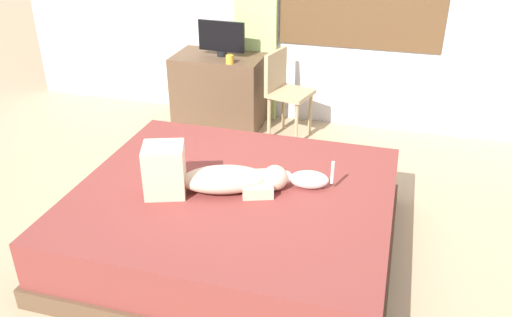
{
  "coord_description": "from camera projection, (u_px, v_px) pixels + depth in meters",
  "views": [
    {
      "loc": [
        0.96,
        -2.93,
        2.28
      ],
      "look_at": [
        0.09,
        0.12,
        0.62
      ],
      "focal_mm": 36.88,
      "sensor_mm": 36.0,
      "label": 1
    }
  ],
  "objects": [
    {
      "name": "ground_plane",
      "position": [
        240.0,
        240.0,
        3.79
      ],
      "size": [
        16.0,
        16.0,
        0.0
      ],
      "primitive_type": "plane",
      "color": "tan"
    },
    {
      "name": "bed",
      "position": [
        234.0,
        219.0,
        3.62
      ],
      "size": [
        2.14,
        1.9,
        0.47
      ],
      "color": "brown",
      "rests_on": "ground"
    },
    {
      "name": "person_lying",
      "position": [
        209.0,
        176.0,
        3.44
      ],
      "size": [
        0.93,
        0.52,
        0.34
      ],
      "color": "#CCB299",
      "rests_on": "bed"
    },
    {
      "name": "cat",
      "position": [
        306.0,
        179.0,
        3.5
      ],
      "size": [
        0.36,
        0.15,
        0.21
      ],
      "color": "silver",
      "rests_on": "bed"
    },
    {
      "name": "desk",
      "position": [
        220.0,
        90.0,
        5.46
      ],
      "size": [
        0.9,
        0.56,
        0.74
      ],
      "color": "brown",
      "rests_on": "ground"
    },
    {
      "name": "tv_monitor",
      "position": [
        222.0,
        38.0,
        5.19
      ],
      "size": [
        0.48,
        0.1,
        0.35
      ],
      "color": "black",
      "rests_on": "desk"
    },
    {
      "name": "cup",
      "position": [
        230.0,
        59.0,
        5.04
      ],
      "size": [
        0.08,
        0.08,
        0.08
      ],
      "primitive_type": "cylinder",
      "color": "gold",
      "rests_on": "desk"
    },
    {
      "name": "chair_by_desk",
      "position": [
        284.0,
        88.0,
        5.13
      ],
      "size": [
        0.47,
        0.47,
        0.86
      ],
      "color": "tan",
      "rests_on": "ground"
    },
    {
      "name": "curtain_left",
      "position": [
        256.0,
        5.0,
        5.23
      ],
      "size": [
        0.44,
        0.06,
        2.4
      ],
      "primitive_type": "cube",
      "color": "#ADCC75",
      "rests_on": "ground"
    }
  ]
}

